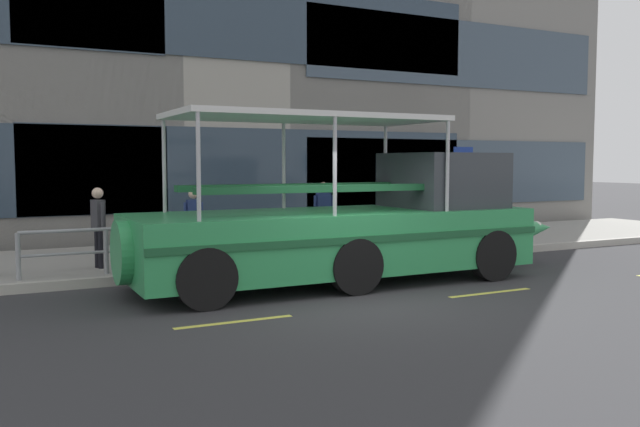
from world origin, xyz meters
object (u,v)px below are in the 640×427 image
object	(u,v)px
parking_sign	(462,179)
pedestrian_mid_left	(323,210)
pedestrian_mid_right	(194,217)
duck_tour_boat	(361,226)
pedestrian_near_bow	(409,206)
pedestrian_near_stern	(98,220)

from	to	relation	value
parking_sign	pedestrian_mid_left	bearing A→B (deg)	175.95
pedestrian_mid_right	parking_sign	bearing A→B (deg)	-6.67
parking_sign	duck_tour_boat	distance (m)	5.17
pedestrian_near_bow	pedestrian_near_stern	world-z (taller)	pedestrian_near_bow
parking_sign	duck_tour_boat	xyz separation A→B (m)	(-4.47, -2.46, -0.83)
pedestrian_near_stern	duck_tour_boat	bearing A→B (deg)	-32.10
duck_tour_boat	parking_sign	bearing A→B (deg)	28.85
pedestrian_near_bow	pedestrian_mid_left	bearing A→B (deg)	-171.62
pedestrian_mid_left	pedestrian_near_stern	world-z (taller)	pedestrian_mid_left
parking_sign	pedestrian_near_stern	xyz separation A→B (m)	(-8.95, 0.35, -0.74)
duck_tour_boat	pedestrian_near_bow	size ratio (longest dim) A/B	5.72
pedestrian_near_stern	pedestrian_mid_right	bearing A→B (deg)	12.12
duck_tour_boat	pedestrian_near_bow	xyz separation A→B (m)	(3.30, 3.13, 0.13)
parking_sign	duck_tour_boat	world-z (taller)	duck_tour_boat
parking_sign	pedestrian_mid_left	size ratio (longest dim) A/B	1.51
pedestrian_near_bow	pedestrian_mid_right	size ratio (longest dim) A/B	1.10
parking_sign	pedestrian_mid_right	distance (m)	6.94
pedestrian_near_bow	pedestrian_mid_right	bearing A→B (deg)	178.71
pedestrian_mid_right	pedestrian_near_stern	world-z (taller)	pedestrian_near_stern
pedestrian_mid_right	pedestrian_near_stern	distance (m)	2.15
pedestrian_mid_left	pedestrian_near_stern	size ratio (longest dim) A/B	1.03
duck_tour_boat	pedestrian_mid_right	bearing A→B (deg)	126.12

